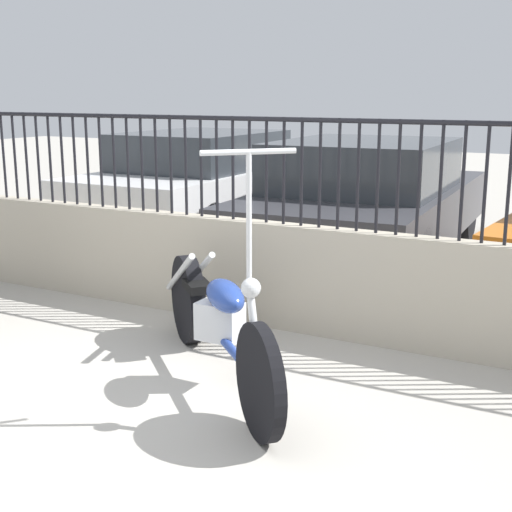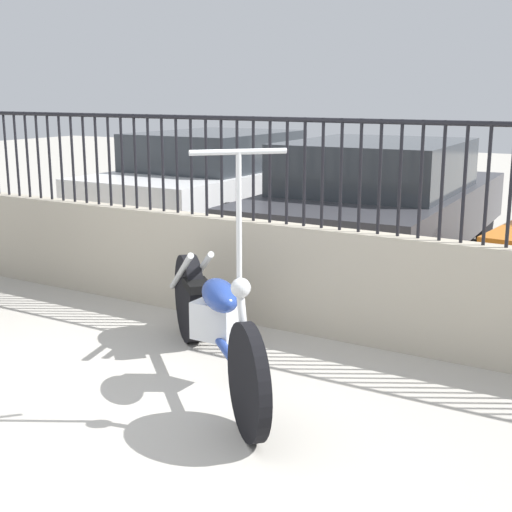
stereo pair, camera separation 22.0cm
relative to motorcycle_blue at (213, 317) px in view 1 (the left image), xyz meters
name	(u,v)px [view 1 (the left image)]	position (x,y,z in m)	size (l,w,h in m)	color
ground_plane	(78,436)	(-0.19, -1.09, -0.40)	(40.00, 40.00, 0.00)	#ADA89E
low_wall	(266,274)	(-0.19, 1.11, 0.01)	(8.21, 0.18, 0.83)	#B2A893
fence_railing	(266,155)	(-0.19, 1.11, 0.95)	(8.21, 0.04, 0.81)	black
motorcycle_blue	(213,317)	(0.00, 0.00, 0.00)	(1.79, 1.67, 1.55)	black
car_white	(208,182)	(-2.64, 4.13, 0.27)	(1.78, 4.28, 1.33)	black
car_dark_grey	(367,199)	(-0.30, 3.76, 0.26)	(2.12, 4.45, 1.32)	black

